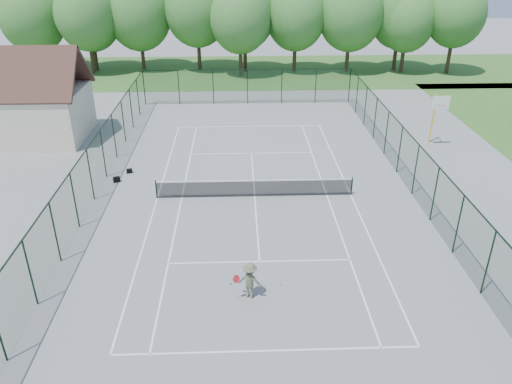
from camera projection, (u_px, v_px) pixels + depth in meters
ground at (255, 196)px, 28.24m from camera, size 140.00×140.00×0.00m
grass_far at (245, 71)px, 54.97m from camera, size 80.00×16.00×0.01m
court_lines at (255, 196)px, 28.24m from camera, size 11.05×23.85×0.01m
tennis_net at (255, 187)px, 27.98m from camera, size 11.08×0.08×1.10m
fence_enclosure at (255, 171)px, 27.54m from camera, size 18.05×36.05×3.02m
utility_building at (24, 96)px, 35.21m from camera, size 8.60×6.27×6.63m
tree_line_far at (245, 14)px, 52.26m from camera, size 39.40×6.40×9.70m
basketball_goal at (437, 110)px, 34.19m from camera, size 1.20×1.43×3.65m
sports_bag_a at (117, 179)px, 29.87m from camera, size 0.46×0.37×0.32m
sports_bag_b at (129, 171)px, 31.03m from camera, size 0.40×0.31×0.27m
tennis_player at (250, 281)px, 19.99m from camera, size 1.92×0.90×1.58m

